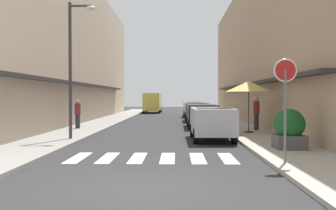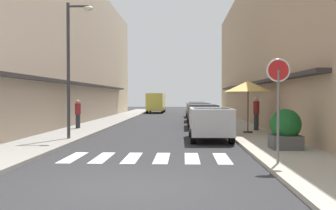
{
  "view_description": "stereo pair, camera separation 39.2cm",
  "coord_description": "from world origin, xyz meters",
  "px_view_note": "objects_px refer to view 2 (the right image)",
  "views": [
    {
      "loc": [
        0.77,
        -8.12,
        1.95
      ],
      "look_at": [
        0.24,
        14.33,
        1.46
      ],
      "focal_mm": 40.78,
      "sensor_mm": 36.0,
      "label": 1
    },
    {
      "loc": [
        1.16,
        -8.11,
        1.95
      ],
      "look_at": [
        0.24,
        14.33,
        1.46
      ],
      "focal_mm": 40.78,
      "sensor_mm": 36.0,
      "label": 2
    }
  ],
  "objects_px": {
    "parked_car_distant": "(196,108)",
    "pedestrian_walking_near": "(78,113)",
    "pedestrian_walking_far": "(256,112)",
    "round_street_sign": "(278,83)",
    "cafe_umbrella": "(248,87)",
    "delivery_van": "(156,101)",
    "parked_car_far": "(199,110)",
    "planter_corner": "(285,129)",
    "street_lamp": "(72,57)",
    "parked_car_near": "(210,120)",
    "parked_car_mid": "(202,113)"
  },
  "relations": [
    {
      "from": "parked_car_distant",
      "to": "pedestrian_walking_near",
      "type": "distance_m",
      "value": 16.17
    },
    {
      "from": "pedestrian_walking_far",
      "to": "pedestrian_walking_near",
      "type": "bearing_deg",
      "value": -99.09
    },
    {
      "from": "round_street_sign",
      "to": "cafe_umbrella",
      "type": "height_order",
      "value": "round_street_sign"
    },
    {
      "from": "delivery_van",
      "to": "cafe_umbrella",
      "type": "height_order",
      "value": "cafe_umbrella"
    },
    {
      "from": "parked_car_far",
      "to": "pedestrian_walking_far",
      "type": "xyz_separation_m",
      "value": [
        2.83,
        -8.84,
        0.17
      ]
    },
    {
      "from": "cafe_umbrella",
      "to": "planter_corner",
      "type": "height_order",
      "value": "cafe_umbrella"
    },
    {
      "from": "parked_car_far",
      "to": "planter_corner",
      "type": "xyz_separation_m",
      "value": [
        2.41,
        -16.46,
        -0.11
      ]
    },
    {
      "from": "cafe_umbrella",
      "to": "pedestrian_walking_near",
      "type": "relative_size",
      "value": 1.59
    },
    {
      "from": "round_street_sign",
      "to": "planter_corner",
      "type": "distance_m",
      "value": 3.49
    },
    {
      "from": "street_lamp",
      "to": "planter_corner",
      "type": "xyz_separation_m",
      "value": [
        8.46,
        -3.03,
        -2.9
      ]
    },
    {
      "from": "cafe_umbrella",
      "to": "pedestrian_walking_far",
      "type": "height_order",
      "value": "cafe_umbrella"
    },
    {
      "from": "street_lamp",
      "to": "planter_corner",
      "type": "relative_size",
      "value": 4.22
    },
    {
      "from": "round_street_sign",
      "to": "parked_car_distant",
      "type": "bearing_deg",
      "value": 93.14
    },
    {
      "from": "round_street_sign",
      "to": "pedestrian_walking_far",
      "type": "distance_m",
      "value": 10.76
    },
    {
      "from": "round_street_sign",
      "to": "pedestrian_walking_far",
      "type": "height_order",
      "value": "round_street_sign"
    },
    {
      "from": "parked_car_near",
      "to": "pedestrian_walking_near",
      "type": "height_order",
      "value": "pedestrian_walking_near"
    },
    {
      "from": "round_street_sign",
      "to": "pedestrian_walking_near",
      "type": "bearing_deg",
      "value": 127.56
    },
    {
      "from": "parked_car_far",
      "to": "round_street_sign",
      "type": "height_order",
      "value": "round_street_sign"
    },
    {
      "from": "street_lamp",
      "to": "parked_car_far",
      "type": "bearing_deg",
      "value": 65.74
    },
    {
      "from": "street_lamp",
      "to": "pedestrian_walking_near",
      "type": "relative_size",
      "value": 3.58
    },
    {
      "from": "parked_car_far",
      "to": "planter_corner",
      "type": "relative_size",
      "value": 2.96
    },
    {
      "from": "cafe_umbrella",
      "to": "pedestrian_walking_far",
      "type": "bearing_deg",
      "value": 65.01
    },
    {
      "from": "parked_car_far",
      "to": "delivery_van",
      "type": "xyz_separation_m",
      "value": [
        -4.52,
        16.1,
        0.48
      ]
    },
    {
      "from": "parked_car_far",
      "to": "street_lamp",
      "type": "distance_m",
      "value": 15.0
    },
    {
      "from": "cafe_umbrella",
      "to": "pedestrian_walking_near",
      "type": "xyz_separation_m",
      "value": [
        -9.43,
        2.3,
        -1.48
      ]
    },
    {
      "from": "parked_car_mid",
      "to": "pedestrian_walking_near",
      "type": "distance_m",
      "value": 7.61
    },
    {
      "from": "delivery_van",
      "to": "cafe_umbrella",
      "type": "relative_size",
      "value": 2.06
    },
    {
      "from": "street_lamp",
      "to": "pedestrian_walking_near",
      "type": "xyz_separation_m",
      "value": [
        -1.26,
        5.35,
        -2.71
      ]
    },
    {
      "from": "parked_car_mid",
      "to": "parked_car_distant",
      "type": "distance_m",
      "value": 12.34
    },
    {
      "from": "cafe_umbrella",
      "to": "parked_car_distant",
      "type": "bearing_deg",
      "value": 97.21
    },
    {
      "from": "parked_car_distant",
      "to": "round_street_sign",
      "type": "bearing_deg",
      "value": -86.86
    },
    {
      "from": "delivery_van",
      "to": "street_lamp",
      "type": "relative_size",
      "value": 0.91
    },
    {
      "from": "delivery_van",
      "to": "parked_car_near",
      "type": "bearing_deg",
      "value": -81.16
    },
    {
      "from": "cafe_umbrella",
      "to": "parked_car_mid",
      "type": "bearing_deg",
      "value": 115.74
    },
    {
      "from": "parked_car_distant",
      "to": "street_lamp",
      "type": "xyz_separation_m",
      "value": [
        -6.05,
        -19.78,
        2.78
      ]
    },
    {
      "from": "planter_corner",
      "to": "pedestrian_walking_near",
      "type": "bearing_deg",
      "value": 139.24
    },
    {
      "from": "parked_car_far",
      "to": "pedestrian_walking_near",
      "type": "bearing_deg",
      "value": -132.16
    },
    {
      "from": "round_street_sign",
      "to": "pedestrian_walking_near",
      "type": "height_order",
      "value": "round_street_sign"
    },
    {
      "from": "planter_corner",
      "to": "street_lamp",
      "type": "bearing_deg",
      "value": 160.31
    },
    {
      "from": "parked_car_near",
      "to": "parked_car_far",
      "type": "xyz_separation_m",
      "value": [
        0.0,
        12.92,
        0.0
      ]
    },
    {
      "from": "cafe_umbrella",
      "to": "delivery_van",
      "type": "bearing_deg",
      "value": 104.06
    },
    {
      "from": "street_lamp",
      "to": "cafe_umbrella",
      "type": "height_order",
      "value": "street_lamp"
    },
    {
      "from": "delivery_van",
      "to": "cafe_umbrella",
      "type": "bearing_deg",
      "value": -75.94
    },
    {
      "from": "pedestrian_walking_near",
      "to": "parked_car_mid",
      "type": "bearing_deg",
      "value": -5.18
    },
    {
      "from": "delivery_van",
      "to": "pedestrian_walking_far",
      "type": "bearing_deg",
      "value": -73.59
    },
    {
      "from": "round_street_sign",
      "to": "pedestrian_walking_far",
      "type": "bearing_deg",
      "value": 82.4
    },
    {
      "from": "street_lamp",
      "to": "pedestrian_walking_far",
      "type": "relative_size",
      "value": 3.25
    },
    {
      "from": "delivery_van",
      "to": "pedestrian_walking_near",
      "type": "bearing_deg",
      "value": -96.61
    },
    {
      "from": "parked_car_distant",
      "to": "street_lamp",
      "type": "relative_size",
      "value": 0.75
    },
    {
      "from": "planter_corner",
      "to": "parked_car_near",
      "type": "bearing_deg",
      "value": 124.21
    }
  ]
}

